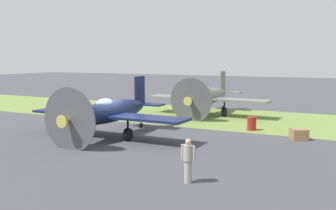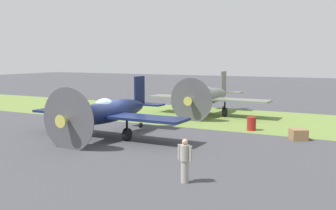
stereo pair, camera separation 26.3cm
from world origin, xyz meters
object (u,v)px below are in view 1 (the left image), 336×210
object	(u,v)px
fuel_drum	(252,124)
supply_crate	(299,134)
airplane_wingman	(208,96)
airplane_lead	(109,112)
ground_crew_chief	(188,160)

from	to	relation	value
fuel_drum	supply_crate	size ratio (longest dim) A/B	1.00
airplane_wingman	fuel_drum	size ratio (longest dim) A/B	11.57
airplane_lead	ground_crew_chief	bearing A→B (deg)	143.88
ground_crew_chief	supply_crate	distance (m)	10.59
fuel_drum	supply_crate	world-z (taller)	fuel_drum
supply_crate	ground_crew_chief	bearing A→B (deg)	75.69
airplane_lead	fuel_drum	xyz separation A→B (m)	(-7.14, -6.12, -1.11)
ground_crew_chief	fuel_drum	bearing A→B (deg)	99.08
airplane_lead	airplane_wingman	bearing A→B (deg)	-99.30
airplane_wingman	ground_crew_chief	world-z (taller)	airplane_wingman
airplane_lead	airplane_wingman	world-z (taller)	airplane_wingman
ground_crew_chief	fuel_drum	world-z (taller)	ground_crew_chief
ground_crew_chief	supply_crate	xyz separation A→B (m)	(-2.61, -10.25, -0.59)
airplane_wingman	supply_crate	size ratio (longest dim) A/B	11.57
airplane_lead	ground_crew_chief	distance (m)	9.74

